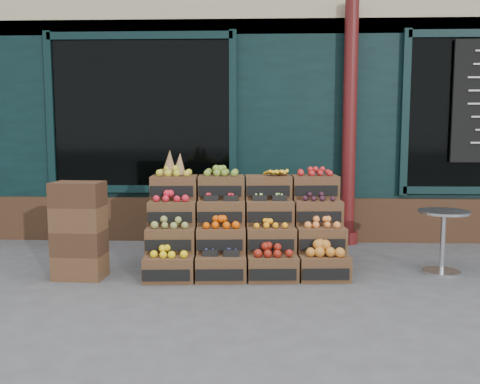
{
  "coord_description": "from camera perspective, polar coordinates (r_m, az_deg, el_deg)",
  "views": [
    {
      "loc": [
        0.02,
        -5.12,
        1.53
      ],
      "look_at": [
        -0.2,
        0.7,
        0.85
      ],
      "focal_mm": 40.0,
      "sensor_mm": 36.0,
      "label": 1
    }
  ],
  "objects": [
    {
      "name": "crate_display",
      "position": [
        5.87,
        0.52,
        -4.39
      ],
      "size": [
        2.15,
        1.15,
        1.31
      ],
      "rotation": [
        0.0,
        0.0,
        0.06
      ],
      "color": "#4D321E",
      "rests_on": "ground"
    },
    {
      "name": "ground",
      "position": [
        5.34,
        1.89,
        -9.98
      ],
      "size": [
        60.0,
        60.0,
        0.0
      ],
      "primitive_type": "plane",
      "color": "#48484A",
      "rests_on": "ground"
    },
    {
      "name": "bistro_table",
      "position": [
        6.1,
        20.83,
        -4.24
      ],
      "size": [
        0.54,
        0.54,
        0.68
      ],
      "rotation": [
        0.0,
        0.0,
        -0.01
      ],
      "color": "silver",
      "rests_on": "ground"
    },
    {
      "name": "spare_crates",
      "position": [
        5.75,
        -16.78,
        -3.94
      ],
      "size": [
        0.52,
        0.37,
        1.0
      ],
      "rotation": [
        0.0,
        0.0,
        -0.06
      ],
      "color": "#4D321E",
      "rests_on": "ground"
    },
    {
      "name": "shopkeeper",
      "position": [
        8.0,
        -8.15,
        1.88
      ],
      "size": [
        0.66,
        0.46,
        1.75
      ],
      "primitive_type": "imported",
      "rotation": [
        0.0,
        0.0,
        3.07
      ],
      "color": "#154C1C",
      "rests_on": "ground"
    },
    {
      "name": "shop_facade",
      "position": [
        10.27,
        2.1,
        11.49
      ],
      "size": [
        12.0,
        6.24,
        4.8
      ],
      "color": "black",
      "rests_on": "ground"
    }
  ]
}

